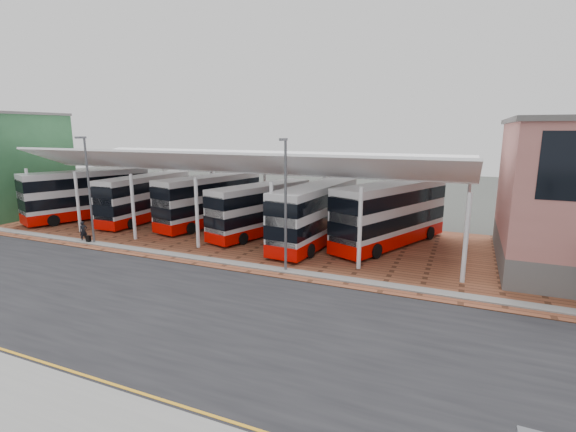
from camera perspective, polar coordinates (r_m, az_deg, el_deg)
name	(u,v)px	position (r m, az deg, el deg)	size (l,w,h in m)	color
ground	(198,305)	(21.67, -12.21, -11.78)	(140.00, 140.00, 0.00)	#3C3F3A
road	(186,312)	(20.93, -13.84, -12.69)	(120.00, 14.00, 0.02)	black
forecourt	(321,244)	(31.79, 4.57, -3.86)	(72.00, 16.00, 0.06)	brown
sidewalk	(22,414)	(16.16, -32.58, -21.90)	(120.00, 4.00, 0.14)	slate
north_kerb	(256,267)	(26.56, -4.39, -6.93)	(120.00, 0.80, 0.14)	slate
yellow_line_near	(78,380)	(17.14, -26.74, -19.41)	(120.00, 0.12, 0.01)	orange
yellow_line_far	(86,376)	(17.30, -25.94, -19.03)	(120.00, 0.12, 0.01)	orange
canopy	(234,164)	(34.97, -7.35, 7.11)	(37.00, 11.63, 7.07)	white
shop_green	(9,165)	(49.91, -33.82, 5.81)	(6.40, 10.20, 10.22)	#31673C
lamp_west	(89,187)	(34.38, -25.61, 3.57)	(0.16, 0.90, 8.07)	#55585E
lamp_east	(285,202)	(24.72, -0.36, 1.97)	(0.16, 0.90, 8.07)	#55585E
bus_0	(88,195)	(44.78, -25.70, 2.63)	(6.56, 11.50, 4.67)	silver
bus_1	(146,198)	(41.63, -18.88, 2.31)	(2.72, 10.47, 4.31)	silver
bus_2	(210,201)	(38.24, -10.62, 2.08)	(4.75, 11.14, 4.48)	silver
bus_3	(261,210)	(34.20, -3.72, 0.86)	(5.06, 10.30, 4.15)	silver
bus_4	(316,215)	(31.29, 3.79, 0.15)	(3.46, 11.04, 4.48)	silver
bus_5	(391,215)	(31.80, 13.90, 0.19)	(6.84, 11.45, 4.67)	silver
pedestrian	(83,231)	(35.93, -26.18, -1.89)	(0.57, 0.38, 1.57)	black
suitcase	(88,239)	(35.41, -25.63, -2.86)	(0.33, 0.23, 0.56)	black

